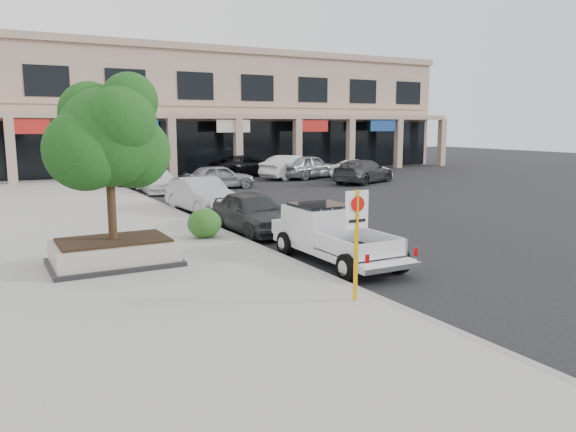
# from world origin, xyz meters

# --- Properties ---
(ground) EXTENTS (120.00, 120.00, 0.00)m
(ground) POSITION_xyz_m (0.00, 0.00, 0.00)
(ground) COLOR black
(ground) RESTS_ON ground
(sidewalk) EXTENTS (8.00, 52.00, 0.15)m
(sidewalk) POSITION_xyz_m (-5.50, 6.00, 0.07)
(sidewalk) COLOR gray
(sidewalk) RESTS_ON ground
(curb) EXTENTS (0.20, 52.00, 0.15)m
(curb) POSITION_xyz_m (-1.55, 6.00, 0.07)
(curb) COLOR gray
(curb) RESTS_ON ground
(strip_mall) EXTENTS (40.55, 12.43, 9.50)m
(strip_mall) POSITION_xyz_m (8.00, 33.93, 4.75)
(strip_mall) COLOR tan
(strip_mall) RESTS_ON ground
(planter) EXTENTS (3.20, 2.20, 0.68)m
(planter) POSITION_xyz_m (-5.84, 3.69, 0.48)
(planter) COLOR black
(planter) RESTS_ON sidewalk
(planter_tree) EXTENTS (2.90, 2.55, 4.00)m
(planter_tree) POSITION_xyz_m (-5.71, 3.84, 3.41)
(planter_tree) COLOR black
(planter_tree) RESTS_ON planter
(no_parking_sign) EXTENTS (0.55, 0.09, 2.30)m
(no_parking_sign) POSITION_xyz_m (-2.11, -1.79, 1.63)
(no_parking_sign) COLOR #E5A40C
(no_parking_sign) RESTS_ON sidewalk
(hedge) EXTENTS (1.10, 0.99, 0.93)m
(hedge) POSITION_xyz_m (-2.56, 5.84, 0.62)
(hedge) COLOR #144617
(hedge) RESTS_ON sidewalk
(pickup_truck) EXTENTS (1.83, 4.88, 1.53)m
(pickup_truck) POSITION_xyz_m (-0.35, 1.50, 0.77)
(pickup_truck) COLOR silver
(pickup_truck) RESTS_ON ground
(curb_car_a) EXTENTS (1.74, 4.28, 1.46)m
(curb_car_a) POSITION_xyz_m (-0.51, 6.51, 0.73)
(curb_car_a) COLOR #292C2E
(curb_car_a) RESTS_ON ground
(curb_car_b) EXTENTS (1.92, 4.67, 1.50)m
(curb_car_b) POSITION_xyz_m (-0.52, 11.67, 0.75)
(curb_car_b) COLOR #A1A3A9
(curb_car_b) RESTS_ON ground
(curb_car_c) EXTENTS (1.99, 4.61, 1.32)m
(curb_car_c) POSITION_xyz_m (-0.15, 19.83, 0.66)
(curb_car_c) COLOR white
(curb_car_c) RESTS_ON ground
(curb_car_d) EXTENTS (2.90, 5.75, 1.56)m
(curb_car_d) POSITION_xyz_m (-0.43, 23.97, 0.78)
(curb_car_d) COLOR black
(curb_car_d) RESTS_ON ground
(lot_car_a) EXTENTS (4.19, 1.75, 1.42)m
(lot_car_a) POSITION_xyz_m (3.51, 19.68, 0.71)
(lot_car_a) COLOR gray
(lot_car_a) RESTS_ON ground
(lot_car_b) EXTENTS (5.19, 3.06, 1.62)m
(lot_car_b) POSITION_xyz_m (10.24, 22.91, 0.81)
(lot_car_b) COLOR silver
(lot_car_b) RESTS_ON ground
(lot_car_c) EXTENTS (5.60, 4.10, 1.51)m
(lot_car_c) POSITION_xyz_m (12.81, 18.21, 0.75)
(lot_car_c) COLOR #2C2F31
(lot_car_c) RESTS_ON ground
(lot_car_d) EXTENTS (5.63, 2.86, 1.52)m
(lot_car_d) POSITION_xyz_m (8.41, 26.20, 0.76)
(lot_car_d) COLOR black
(lot_car_d) RESTS_ON ground
(lot_car_e) EXTENTS (5.27, 3.31, 1.67)m
(lot_car_e) POSITION_xyz_m (11.29, 22.48, 0.84)
(lot_car_e) COLOR gray
(lot_car_e) RESTS_ON ground
(lot_car_f) EXTENTS (4.30, 3.23, 1.36)m
(lot_car_f) POSITION_xyz_m (13.77, 19.83, 0.68)
(lot_car_f) COLOR silver
(lot_car_f) RESTS_ON ground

